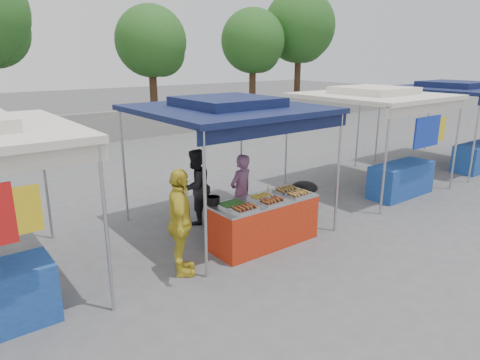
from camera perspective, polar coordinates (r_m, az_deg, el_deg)
ground_plane at (r=8.01m, az=2.64°, el=-8.19°), size 80.00×80.00×0.00m
back_wall at (r=17.43m, az=-21.46°, el=6.16°), size 40.00×0.25×1.20m
main_canopy at (r=8.11m, az=-1.61°, el=9.58°), size 3.20×3.20×2.57m
neighbor_stall_right at (r=11.21m, az=18.78°, el=6.60°), size 3.20×3.20×2.57m
neighbor_stall_far at (r=14.68m, az=27.67°, el=7.71°), size 3.20×3.20×2.57m
tree_2 at (r=21.02m, az=-11.48°, el=17.28°), size 3.34×3.25×5.58m
tree_3 at (r=23.69m, az=1.92°, el=17.68°), size 3.41×3.34×5.73m
tree_4 at (r=25.93m, az=8.04°, el=19.23°), size 4.03×4.03×6.92m
vendor_table at (r=7.77m, az=3.16°, el=-5.58°), size 2.00×0.80×0.85m
food_tray_fl at (r=7.06m, az=0.61°, el=-3.85°), size 0.42×0.30×0.07m
food_tray_fm at (r=7.42m, az=4.23°, el=-2.88°), size 0.42×0.30×0.07m
food_tray_fr at (r=7.85m, az=7.76°, el=-1.92°), size 0.42×0.30×0.07m
food_tray_bl at (r=7.25m, az=-1.07°, el=-3.29°), size 0.42×0.30×0.07m
food_tray_bm at (r=7.67m, az=2.82°, el=-2.22°), size 0.42×0.30×0.07m
food_tray_br at (r=8.07m, az=6.14°, el=-1.34°), size 0.42×0.30×0.07m
cooking_pot at (r=7.36m, az=-3.61°, el=-2.75°), size 0.24×0.24×0.14m
skewer_cup at (r=7.47m, az=3.78°, el=-2.59°), size 0.08×0.08×0.11m
wok_burner at (r=8.72m, az=8.53°, el=-2.52°), size 0.54×0.54×0.90m
crate_left at (r=7.96m, az=-2.12°, el=-7.25°), size 0.46×0.32×0.27m
crate_right at (r=8.55m, az=2.88°, el=-5.59°), size 0.45×0.31×0.27m
crate_stacked at (r=8.46m, az=2.90°, el=-3.91°), size 0.44×0.31×0.27m
vendor_woman at (r=8.28m, az=0.14°, el=-1.70°), size 0.61×0.46×1.52m
helper_man at (r=8.67m, az=-5.95°, el=-0.90°), size 0.89×0.78×1.54m
customer_person at (r=6.62m, az=-7.95°, el=-5.71°), size 0.84×1.08×1.70m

